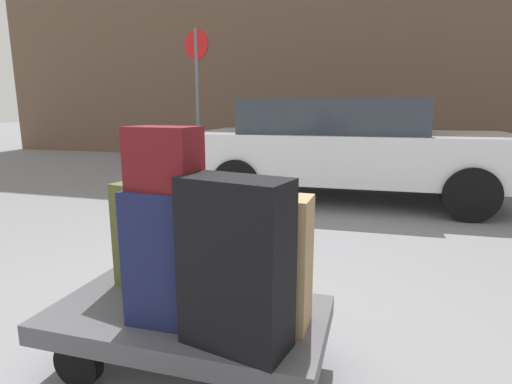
{
  "coord_description": "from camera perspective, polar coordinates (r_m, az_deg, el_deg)",
  "views": [
    {
      "loc": [
        0.84,
        -1.68,
        1.31
      ],
      "look_at": [
        0.0,
        1.2,
        0.69
      ],
      "focal_mm": 28.86,
      "sensor_mm": 36.0,
      "label": 1
    }
  ],
  "objects": [
    {
      "name": "suitcase_navy_stacked_top",
      "position": [
        1.92,
        -12.06,
        -8.78
      ],
      "size": [
        0.36,
        0.23,
        0.62
      ],
      "primitive_type": "cube",
      "rotation": [
        0.0,
        0.0,
        0.02
      ],
      "color": "#191E47",
      "rests_on": "luggage_cart"
    },
    {
      "name": "parked_car",
      "position": [
        6.03,
        12.28,
        6.18
      ],
      "size": [
        4.35,
        2.02,
        1.42
      ],
      "color": "silver",
      "rests_on": "ground_plane"
    },
    {
      "name": "luggage_cart",
      "position": [
        2.15,
        -9.44,
        -17.48
      ],
      "size": [
        1.35,
        0.71,
        0.34
      ],
      "color": "#4C4C51",
      "rests_on": "ground_plane"
    },
    {
      "name": "ground_plane",
      "position": [
        2.29,
        -9.2,
        -23.35
      ],
      "size": [
        60.0,
        60.0,
        0.0
      ],
      "primitive_type": "plane",
      "color": "gray"
    },
    {
      "name": "suitcase_olive_front_right",
      "position": [
        2.33,
        -14.44,
        -5.81
      ],
      "size": [
        0.4,
        0.29,
        0.57
      ],
      "primitive_type": "cube",
      "rotation": [
        0.0,
        0.0,
        -0.2
      ],
      "color": "#4C5128",
      "rests_on": "luggage_cart"
    },
    {
      "name": "duffel_bag_maroon_topmost_pile",
      "position": [
        1.81,
        -12.66,
        4.54
      ],
      "size": [
        0.32,
        0.21,
        0.27
      ],
      "primitive_type": "cube",
      "rotation": [
        0.0,
        0.0,
        -0.09
      ],
      "color": "maroon",
      "rests_on": "suitcase_navy_stacked_top"
    },
    {
      "name": "no_parking_sign",
      "position": [
        7.33,
        -8.1,
        13.77
      ],
      "size": [
        0.49,
        0.15,
        2.59
      ],
      "color": "slate",
      "rests_on": "ground_plane"
    },
    {
      "name": "bollard_kerb_near",
      "position": [
        8.73,
        24.24,
        4.39
      ],
      "size": [
        0.26,
        0.26,
        0.71
      ],
      "primitive_type": "cylinder",
      "color": "#72665B",
      "rests_on": "ground_plane"
    },
    {
      "name": "suitcase_tan_rear_left",
      "position": [
        1.86,
        2.13,
        -9.51
      ],
      "size": [
        0.35,
        0.21,
        0.6
      ],
      "primitive_type": "cube",
      "rotation": [
        0.0,
        0.0,
        -0.03
      ],
      "color": "#9E7F56",
      "rests_on": "luggage_cart"
    },
    {
      "name": "suitcase_black_center",
      "position": [
        1.68,
        -2.84,
        -9.96
      ],
      "size": [
        0.48,
        0.31,
        0.71
      ],
      "primitive_type": "cube",
      "rotation": [
        0.0,
        0.0,
        -0.22
      ],
      "color": "black",
      "rests_on": "luggage_cart"
    }
  ]
}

